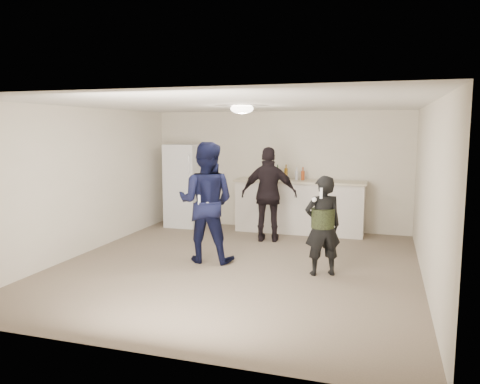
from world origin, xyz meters
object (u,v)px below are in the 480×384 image
(man, at_px, (206,202))
(counter, at_px, (299,207))
(spectator, at_px, (269,195))
(shaker, at_px, (259,175))
(fridge, at_px, (184,185))
(woman, at_px, (323,226))

(man, bearing_deg, counter, -116.99)
(spectator, bearing_deg, counter, -123.76)
(shaker, bearing_deg, man, -94.73)
(fridge, height_order, man, man)
(counter, height_order, fridge, fridge)
(counter, bearing_deg, woman, -72.98)
(fridge, xyz_separation_m, spectator, (2.12, -0.83, -0.00))
(shaker, distance_m, spectator, 1.05)
(fridge, height_order, spectator, same)
(woman, relative_size, spectator, 0.82)
(fridge, bearing_deg, counter, 1.58)
(man, bearing_deg, fridge, -62.95)
(fridge, distance_m, shaker, 1.71)
(counter, distance_m, man, 2.77)
(fridge, bearing_deg, man, -58.85)
(man, bearing_deg, shaker, -98.83)
(counter, bearing_deg, man, -112.89)
(man, distance_m, woman, 1.91)
(shaker, bearing_deg, woman, -58.14)
(counter, distance_m, spectator, 1.06)
(fridge, relative_size, spectator, 1.00)
(fridge, distance_m, spectator, 2.28)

